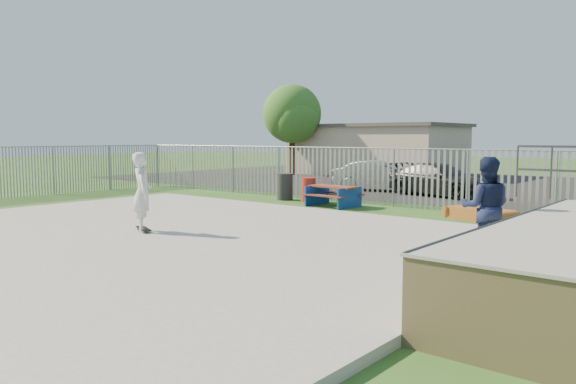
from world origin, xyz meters
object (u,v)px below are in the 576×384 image
Objects in this scene: car_silver at (380,176)px; tree_left at (292,114)px; trash_bin_red at (308,190)px; skater_white at (142,192)px; picnic_table at (333,196)px; funbox at (480,214)px; trash_bin_grey at (285,187)px; skater_navy at (485,208)px; car_dark at (439,180)px.

tree_left is (-9.86, 5.95, 3.15)m from car_silver.
skater_white is at bearing -80.00° from trash_bin_red.
funbox is at bearing 3.19° from picnic_table.
skater_white is at bearing -103.90° from funbox.
trash_bin_grey is 8.72m from skater_white.
car_silver is 0.70× the size of tree_left.
tree_left reaches higher than funbox.
trash_bin_grey is 0.54× the size of skater_navy.
skater_navy is at bearing -130.22° from skater_white.
car_dark is (1.39, 5.48, 0.31)m from picnic_table.
car_silver is 11.94m from tree_left.
picnic_table is at bearing -179.23° from car_silver.
skater_white is at bearing -72.92° from trash_bin_grey.
picnic_table is 1.75× the size of trash_bin_grey.
skater_navy is 1.00× the size of skater_white.
car_silver reaches higher than trash_bin_red.
tree_left is at bearing 164.05° from funbox.
trash_bin_red is at bearing -48.45° from tree_left.
car_dark is (2.93, -0.32, -0.00)m from car_silver.
car_silver is at bearing -31.10° from tree_left.
skater_white is (-5.15, -7.84, 0.91)m from funbox.
trash_bin_red is 5.70m from car_dark.
car_dark is at bearing 143.75° from funbox.
funbox is 0.34× the size of tree_left.
funbox is 20.58m from tree_left.
trash_bin_red is 0.89× the size of trash_bin_grey.
skater_navy reaches higher than picnic_table.
trash_bin_grey is 6.37m from car_dark.
skater_white reaches higher than trash_bin_red.
tree_left is 22.79m from skater_white.
skater_navy and skater_white have the same top height.
trash_bin_red is (-1.51, 0.57, 0.08)m from picnic_table.
trash_bin_grey is at bearing -40.07° from skater_white.
tree_left reaches higher than car_silver.
skater_white is (11.38, -19.56, -2.74)m from tree_left.
picnic_table is 1.62m from trash_bin_red.
trash_bin_red reaches higher than picnic_table.
picnic_table is 0.44× the size of car_silver.
picnic_table is 0.31× the size of tree_left.
picnic_table is 2.64m from trash_bin_grey.
trash_bin_grey is (-7.70, 0.48, 0.33)m from funbox.
trash_bin_red is 15.30m from tree_left.
car_dark is at bearing -63.24° from skater_white.
picnic_table is 5.12m from funbox.
funbox is 1.95× the size of trash_bin_grey.
skater_navy is at bearing -156.23° from car_silver.
skater_navy is at bearing -31.52° from trash_bin_grey.
skater_white reaches higher than car_silver.
skater_white reaches higher than picnic_table.
tree_left is (-9.90, 11.17, 3.38)m from trash_bin_red.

